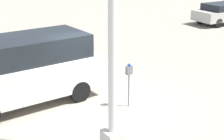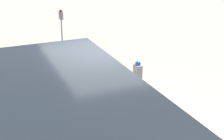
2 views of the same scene
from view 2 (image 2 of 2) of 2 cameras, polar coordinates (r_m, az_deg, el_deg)
name	(u,v)px [view 2 (image 2 of 2)]	position (r m, az deg, el deg)	size (l,w,h in m)	color
parking_meter_near	(137,79)	(6.79, 4.26, -1.42)	(0.20, 0.11, 1.40)	gray
parking_meter_far	(61,19)	(12.21, -8.46, 8.33)	(0.20, 0.11, 1.31)	gray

